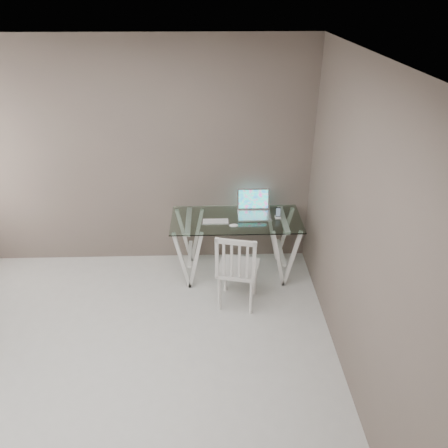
{
  "coord_description": "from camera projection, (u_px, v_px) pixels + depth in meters",
  "views": [
    {
      "loc": [
        0.81,
        -2.57,
        3.14
      ],
      "look_at": [
        0.94,
        1.55,
        0.85
      ],
      "focal_mm": 35.0,
      "sensor_mm": 36.0,
      "label": 1
    }
  ],
  "objects": [
    {
      "name": "keyboard",
      "position": [
        216.0,
        221.0,
        4.97
      ],
      "size": [
        0.31,
        0.13,
        0.01
      ],
      "primitive_type": "cube",
      "color": "silver",
      "rests_on": "desk"
    },
    {
      "name": "room",
      "position": [
        82.0,
        224.0,
        2.93
      ],
      "size": [
        4.5,
        4.52,
        2.71
      ],
      "color": "beige",
      "rests_on": "ground"
    },
    {
      "name": "laptop",
      "position": [
        254.0,
        208.0,
        5.13
      ],
      "size": [
        0.38,
        0.34,
        0.26
      ],
      "color": "silver",
      "rests_on": "desk"
    },
    {
      "name": "phone_dock",
      "position": [
        278.0,
        215.0,
        5.04
      ],
      "size": [
        0.07,
        0.07,
        0.13
      ],
      "color": "white",
      "rests_on": "desk"
    },
    {
      "name": "mouse",
      "position": [
        234.0,
        225.0,
        4.86
      ],
      "size": [
        0.1,
        0.06,
        0.03
      ],
      "primitive_type": "ellipsoid",
      "color": "white",
      "rests_on": "desk"
    },
    {
      "name": "chair",
      "position": [
        237.0,
        268.0,
        4.59
      ],
      "size": [
        0.5,
        0.5,
        0.92
      ],
      "rotation": [
        0.0,
        0.0,
        -0.22
      ],
      "color": "silver",
      "rests_on": "ground"
    },
    {
      "name": "desk",
      "position": [
        236.0,
        246.0,
        5.21
      ],
      "size": [
        1.5,
        0.7,
        0.75
      ],
      "color": "silver",
      "rests_on": "ground"
    }
  ]
}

